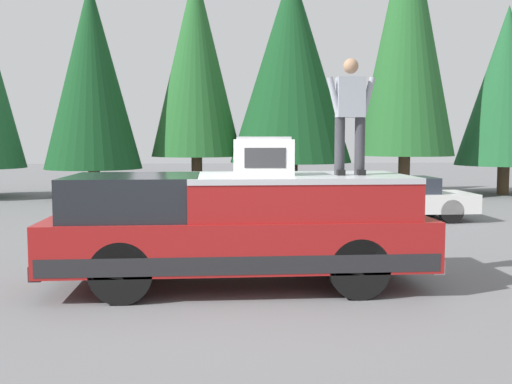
{
  "coord_description": "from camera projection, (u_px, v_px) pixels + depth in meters",
  "views": [
    {
      "loc": [
        -8.41,
        0.13,
        2.17
      ],
      "look_at": [
        0.73,
        -0.58,
        1.35
      ],
      "focal_mm": 41.37,
      "sensor_mm": 36.0,
      "label": 1
    }
  ],
  "objects": [
    {
      "name": "conifer_right",
      "position": [
        92.0,
        75.0,
        21.71
      ],
      "size": [
        3.58,
        3.58,
        7.99
      ],
      "color": "#4C3826",
      "rests_on": "ground"
    },
    {
      "name": "conifer_far_left",
      "position": [
        507.0,
        86.0,
        22.87
      ],
      "size": [
        3.75,
        3.75,
        7.32
      ],
      "color": "#4C3826",
      "rests_on": "ground"
    },
    {
      "name": "conifer_left",
      "position": [
        407.0,
        32.0,
        21.95
      ],
      "size": [
        3.64,
        3.64,
        10.78
      ],
      "color": "#4C3826",
      "rests_on": "ground"
    },
    {
      "name": "compressor_unit",
      "position": [
        263.0,
        156.0,
        8.62
      ],
      "size": [
        0.65,
        0.84,
        0.56
      ],
      "color": "white",
      "rests_on": "pickup_truck"
    },
    {
      "name": "pickup_truck",
      "position": [
        239.0,
        227.0,
        8.73
      ],
      "size": [
        2.01,
        5.54,
        1.65
      ],
      "color": "maroon",
      "rests_on": "ground"
    },
    {
      "name": "conifer_center_right",
      "position": [
        196.0,
        62.0,
        23.04
      ],
      "size": [
        3.56,
        3.56,
        8.87
      ],
      "color": "#4C3826",
      "rests_on": "ground"
    },
    {
      "name": "person_on_truck_bed",
      "position": [
        350.0,
        113.0,
        8.59
      ],
      "size": [
        0.29,
        0.72,
        1.69
      ],
      "color": "#333338",
      "rests_on": "pickup_truck"
    },
    {
      "name": "ground_plane",
      "position": [
        220.0,
        289.0,
        8.56
      ],
      "size": [
        90.0,
        90.0,
        0.0
      ],
      "primitive_type": "plane",
      "color": "slate"
    },
    {
      "name": "conifer_center_left",
      "position": [
        291.0,
        66.0,
        22.28
      ],
      "size": [
        4.61,
        4.61,
        8.62
      ],
      "color": "#4C3826",
      "rests_on": "ground"
    },
    {
      "name": "parked_car_white",
      "position": [
        396.0,
        199.0,
        15.85
      ],
      "size": [
        1.64,
        4.1,
        1.16
      ],
      "color": "white",
      "rests_on": "ground"
    }
  ]
}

